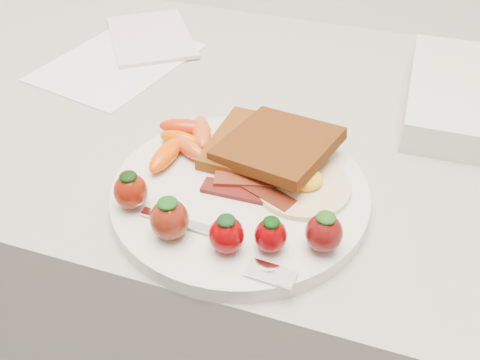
% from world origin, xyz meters
% --- Properties ---
extents(counter, '(2.00, 0.60, 0.90)m').
position_xyz_m(counter, '(0.00, 1.70, 0.45)').
color(counter, gray).
rests_on(counter, ground).
extents(plate, '(0.27, 0.27, 0.02)m').
position_xyz_m(plate, '(0.03, 1.53, 0.91)').
color(plate, beige).
rests_on(plate, counter).
extents(toast_lower, '(0.12, 0.12, 0.01)m').
position_xyz_m(toast_lower, '(0.03, 1.60, 0.93)').
color(toast_lower, '#452A0F').
rests_on(toast_lower, plate).
extents(toast_upper, '(0.14, 0.14, 0.03)m').
position_xyz_m(toast_upper, '(0.05, 1.59, 0.94)').
color(toast_upper, '#46220B').
rests_on(toast_upper, toast_lower).
extents(fried_egg, '(0.12, 0.12, 0.02)m').
position_xyz_m(fried_egg, '(0.09, 1.55, 0.92)').
color(fried_egg, '#F9F4C3').
rests_on(fried_egg, plate).
extents(bacon_strips, '(0.10, 0.06, 0.01)m').
position_xyz_m(bacon_strips, '(0.04, 1.53, 0.92)').
color(bacon_strips, '#47080C').
rests_on(bacon_strips, plate).
extents(baby_carrots, '(0.08, 0.12, 0.02)m').
position_xyz_m(baby_carrots, '(-0.05, 1.58, 0.93)').
color(baby_carrots, '#D35600').
rests_on(baby_carrots, plate).
extents(strawberries, '(0.23, 0.07, 0.04)m').
position_xyz_m(strawberries, '(0.03, 1.46, 0.94)').
color(strawberries, '#6C1305').
rests_on(strawberries, plate).
extents(fork, '(0.16, 0.05, 0.00)m').
position_xyz_m(fork, '(0.04, 1.45, 0.92)').
color(fork, silver).
rests_on(fork, plate).
extents(paper_sheet, '(0.21, 0.26, 0.00)m').
position_xyz_m(paper_sheet, '(-0.24, 1.76, 0.90)').
color(paper_sheet, white).
rests_on(paper_sheet, counter).
extents(notepad, '(0.20, 0.22, 0.01)m').
position_xyz_m(notepad, '(-0.23, 1.85, 0.91)').
color(notepad, beige).
rests_on(notepad, paper_sheet).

